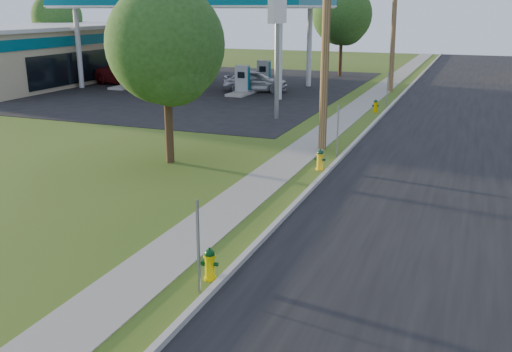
{
  "coord_description": "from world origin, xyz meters",
  "views": [
    {
      "loc": [
        5.09,
        -5.09,
        5.56
      ],
      "look_at": [
        0.0,
        8.0,
        1.4
      ],
      "focal_mm": 40.0,
      "sensor_mm": 36.0,
      "label": 1
    }
  ],
  "objects_px": {
    "tree_verge": "(167,50)",
    "tree_back": "(58,19)",
    "price_pylon": "(277,10)",
    "utility_pole_far": "(394,19)",
    "tree_lot": "(343,17)",
    "hydrant_near": "(210,264)",
    "utility_pole_mid": "(326,24)",
    "hydrant_far": "(376,106)",
    "fuel_pump_se": "(264,77)",
    "fuel_pump_sw": "(156,72)",
    "car_silver": "(255,81)",
    "car_red": "(132,74)",
    "hydrant_mid": "(320,160)",
    "fuel_pump_nw": "(127,78)",
    "fuel_pump_ne": "(243,83)"
  },
  "relations": [
    {
      "from": "car_silver",
      "to": "utility_pole_far",
      "type": "bearing_deg",
      "value": -79.99
    },
    {
      "from": "utility_pole_mid",
      "to": "fuel_pump_sw",
      "type": "xyz_separation_m",
      "value": [
        -17.9,
        17.0,
        -4.23
      ]
    },
    {
      "from": "utility_pole_mid",
      "to": "fuel_pump_se",
      "type": "xyz_separation_m",
      "value": [
        -8.9,
        17.0,
        -4.23
      ]
    },
    {
      "from": "price_pylon",
      "to": "hydrant_near",
      "type": "relative_size",
      "value": 9.4
    },
    {
      "from": "fuel_pump_sw",
      "to": "car_red",
      "type": "relative_size",
      "value": 0.55
    },
    {
      "from": "tree_lot",
      "to": "car_red",
      "type": "height_order",
      "value": "tree_lot"
    },
    {
      "from": "tree_lot",
      "to": "hydrant_near",
      "type": "bearing_deg",
      "value": -80.99
    },
    {
      "from": "utility_pole_far",
      "to": "car_silver",
      "type": "relative_size",
      "value": 2.18
    },
    {
      "from": "utility_pole_far",
      "to": "price_pylon",
      "type": "bearing_deg",
      "value": -107.33
    },
    {
      "from": "utility_pole_mid",
      "to": "fuel_pump_se",
      "type": "bearing_deg",
      "value": 117.63
    },
    {
      "from": "hydrant_near",
      "to": "hydrant_mid",
      "type": "xyz_separation_m",
      "value": [
        -0.06,
        9.13,
        0.02
      ]
    },
    {
      "from": "utility_pole_mid",
      "to": "tree_verge",
      "type": "relative_size",
      "value": 1.53
    },
    {
      "from": "fuel_pump_nw",
      "to": "car_silver",
      "type": "relative_size",
      "value": 0.73
    },
    {
      "from": "hydrant_far",
      "to": "fuel_pump_sw",
      "type": "bearing_deg",
      "value": 157.48
    },
    {
      "from": "fuel_pump_se",
      "to": "car_silver",
      "type": "height_order",
      "value": "fuel_pump_se"
    },
    {
      "from": "tree_lot",
      "to": "hydrant_near",
      "type": "height_order",
      "value": "tree_lot"
    },
    {
      "from": "tree_back",
      "to": "car_red",
      "type": "xyz_separation_m",
      "value": [
        13.25,
        -8.25,
        -3.69
      ]
    },
    {
      "from": "hydrant_mid",
      "to": "fuel_pump_nw",
      "type": "bearing_deg",
      "value": 139.25
    },
    {
      "from": "price_pylon",
      "to": "car_red",
      "type": "bearing_deg",
      "value": 148.69
    },
    {
      "from": "fuel_pump_nw",
      "to": "hydrant_near",
      "type": "distance_m",
      "value": 31.36
    },
    {
      "from": "car_red",
      "to": "car_silver",
      "type": "height_order",
      "value": "car_red"
    },
    {
      "from": "tree_back",
      "to": "hydrant_near",
      "type": "height_order",
      "value": "tree_back"
    },
    {
      "from": "tree_lot",
      "to": "hydrant_far",
      "type": "distance_m",
      "value": 17.86
    },
    {
      "from": "tree_verge",
      "to": "tree_back",
      "type": "distance_m",
      "value": 37.78
    },
    {
      "from": "tree_verge",
      "to": "hydrant_near",
      "type": "relative_size",
      "value": 8.81
    },
    {
      "from": "fuel_pump_nw",
      "to": "hydrant_near",
      "type": "height_order",
      "value": "fuel_pump_nw"
    },
    {
      "from": "fuel_pump_nw",
      "to": "tree_lot",
      "type": "distance_m",
      "value": 18.38
    },
    {
      "from": "utility_pole_mid",
      "to": "hydrant_far",
      "type": "xyz_separation_m",
      "value": [
        0.54,
        9.35,
        -4.6
      ]
    },
    {
      "from": "price_pylon",
      "to": "utility_pole_far",
      "type": "bearing_deg",
      "value": 72.67
    },
    {
      "from": "fuel_pump_ne",
      "to": "hydrant_mid",
      "type": "bearing_deg",
      "value": -59.04
    },
    {
      "from": "utility_pole_far",
      "to": "tree_verge",
      "type": "height_order",
      "value": "utility_pole_far"
    },
    {
      "from": "fuel_pump_sw",
      "to": "car_silver",
      "type": "bearing_deg",
      "value": -15.59
    },
    {
      "from": "utility_pole_far",
      "to": "tree_lot",
      "type": "distance_m",
      "value": 9.28
    },
    {
      "from": "car_red",
      "to": "hydrant_mid",
      "type": "bearing_deg",
      "value": -119.21
    },
    {
      "from": "fuel_pump_nw",
      "to": "car_red",
      "type": "xyz_separation_m",
      "value": [
        -0.34,
        1.22,
        0.09
      ]
    },
    {
      "from": "utility_pole_mid",
      "to": "tree_lot",
      "type": "height_order",
      "value": "utility_pole_mid"
    },
    {
      "from": "fuel_pump_ne",
      "to": "hydrant_near",
      "type": "distance_m",
      "value": 26.98
    },
    {
      "from": "hydrant_mid",
      "to": "hydrant_far",
      "type": "xyz_separation_m",
      "value": [
        -0.19,
        12.4,
        -0.02
      ]
    },
    {
      "from": "fuel_pump_se",
      "to": "tree_verge",
      "type": "height_order",
      "value": "tree_verge"
    },
    {
      "from": "fuel_pump_sw",
      "to": "fuel_pump_ne",
      "type": "bearing_deg",
      "value": -23.96
    },
    {
      "from": "hydrant_mid",
      "to": "tree_back",
      "type": "bearing_deg",
      "value": 141.61
    },
    {
      "from": "fuel_pump_se",
      "to": "hydrant_far",
      "type": "distance_m",
      "value": 12.15
    },
    {
      "from": "hydrant_far",
      "to": "car_red",
      "type": "bearing_deg",
      "value": 165.46
    },
    {
      "from": "tree_back",
      "to": "car_silver",
      "type": "height_order",
      "value": "tree_back"
    },
    {
      "from": "utility_pole_mid",
      "to": "hydrant_mid",
      "type": "relative_size",
      "value": 12.74
    },
    {
      "from": "fuel_pump_se",
      "to": "hydrant_far",
      "type": "bearing_deg",
      "value": -39.01
    },
    {
      "from": "price_pylon",
      "to": "fuel_pump_ne",
      "type": "bearing_deg",
      "value": 123.69
    },
    {
      "from": "fuel_pump_ne",
      "to": "fuel_pump_se",
      "type": "height_order",
      "value": "same"
    },
    {
      "from": "tree_back",
      "to": "car_silver",
      "type": "bearing_deg",
      "value": -19.42
    },
    {
      "from": "fuel_pump_sw",
      "to": "hydrant_far",
      "type": "xyz_separation_m",
      "value": [
        18.44,
        -7.64,
        -0.37
      ]
    }
  ]
}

